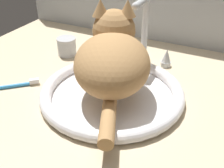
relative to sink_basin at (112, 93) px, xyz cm
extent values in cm
cube|color=#CCB793|center=(0.89, 0.07, -2.85)|extent=(115.13, 80.86, 3.00)
cube|color=#B2B7BC|center=(0.89, 41.70, 10.87)|extent=(115.13, 2.40, 30.45)
torus|color=white|center=(0.00, 0.00, 0.16)|extent=(37.11, 37.11, 3.02)
cylinder|color=white|center=(0.00, 0.00, -1.05)|extent=(32.59, 32.59, 0.60)
cylinder|color=silver|center=(0.00, 22.63, -0.23)|extent=(4.00, 4.00, 2.24)
cylinder|color=silver|center=(0.00, 22.63, 9.84)|extent=(2.00, 2.00, 17.90)
cylinder|color=silver|center=(0.00, 18.26, 18.79)|extent=(2.00, 8.75, 2.00)
sphere|color=silver|center=(0.00, 13.88, 18.79)|extent=(2.10, 2.10, 2.10)
cylinder|color=silver|center=(-7.53, 22.63, -0.55)|extent=(3.20, 3.20, 1.60)
cone|color=silver|center=(-7.53, 22.63, 2.31)|extent=(2.88, 2.88, 4.12)
cylinder|color=silver|center=(7.53, 22.63, -0.55)|extent=(3.20, 3.20, 1.60)
cone|color=silver|center=(7.53, 22.63, 2.31)|extent=(2.88, 2.88, 4.12)
ellipsoid|color=tan|center=(0.00, 0.00, 8.43)|extent=(26.59, 29.57, 13.52)
sphere|color=tan|center=(-3.80, 8.91, 13.11)|extent=(11.40, 11.40, 11.40)
cone|color=tan|center=(-6.94, 7.57, 19.23)|extent=(4.33, 4.33, 4.27)
cone|color=tan|center=(-0.65, 10.25, 19.23)|extent=(4.33, 4.33, 4.27)
ellipsoid|color=silver|center=(-5.47, 12.85, 11.97)|extent=(5.74, 5.02, 3.65)
ellipsoid|color=silver|center=(-3.32, 7.80, 7.75)|extent=(12.06, 10.25, 7.43)
cylinder|color=tan|center=(6.03, -14.16, 3.27)|extent=(8.36, 13.97, 3.20)
cylinder|color=#B2B5BA|center=(-24.65, 16.04, 1.10)|extent=(6.19, 6.19, 4.90)
cylinder|color=silver|center=(-24.65, 16.04, 4.05)|extent=(6.31, 6.31, 1.00)
cylinder|color=#338CD1|center=(-28.26, -9.50, -0.85)|extent=(10.90, 10.02, 1.00)
cube|color=white|center=(-22.18, -3.99, -0.25)|extent=(2.73, 2.64, 1.20)
camera|label=1|loc=(26.27, -53.54, 40.02)|focal=44.54mm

